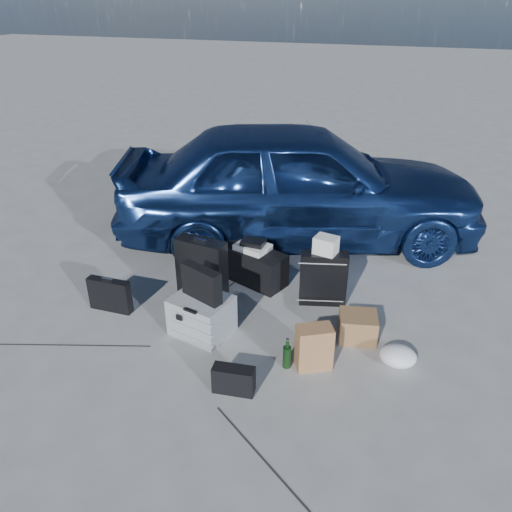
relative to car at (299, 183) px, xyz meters
The scene contains 16 objects.
ground 2.61m from the car, 90.59° to the right, with size 60.00×60.00×0.00m, color #A3A49F.
car is the anchor object (origin of this frame).
pelican_case 2.44m from the car, 97.68° to the right, with size 0.53×0.44×0.39m, color #B0B3B5.
laptop_bag 2.37m from the car, 97.41° to the right, with size 0.43×0.11×0.33m, color black.
briefcase 2.75m from the car, 120.79° to the right, with size 0.46×0.10×0.36m, color black.
suitcase_left 1.93m from the car, 107.39° to the right, with size 0.54×0.19×0.70m, color black.
suitcase_right 1.66m from the car, 65.25° to the right, with size 0.49×0.18×0.58m, color black.
white_carton 1.58m from the car, 64.97° to the right, with size 0.22×0.18×0.18m, color silver.
duffel_bag 1.40m from the car, 98.11° to the right, with size 0.78×0.33×0.39m, color black.
flat_box_white 1.31m from the car, 98.59° to the right, with size 0.36×0.27×0.06m, color silver.
flat_box_black 1.29m from the car, 98.35° to the right, with size 0.26×0.18×0.05m, color black.
kraft_bag 2.68m from the car, 71.77° to the right, with size 0.31×0.19×0.41m, color #AE754C.
cardboard_box 2.34m from the car, 60.13° to the right, with size 0.35×0.30×0.26m, color brown.
plastic_bag 2.78m from the car, 55.48° to the right, with size 0.33×0.28×0.18m, color white.
messenger_bag 3.10m from the car, 84.85° to the right, with size 0.35×0.13×0.24m, color black.
green_bottle 2.72m from the car, 76.83° to the right, with size 0.07×0.07×0.29m, color black.
Camera 1 is at (1.50, -3.43, 2.95)m, focal length 35.00 mm.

